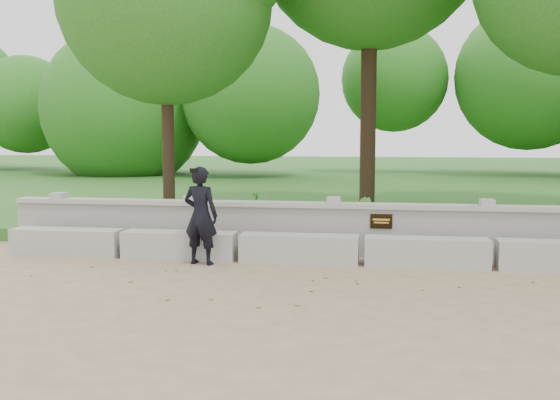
{
  "coord_description": "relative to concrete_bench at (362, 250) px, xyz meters",
  "views": [
    {
      "loc": [
        0.26,
        -7.9,
        2.03
      ],
      "look_at": [
        -1.27,
        1.67,
        1.03
      ],
      "focal_mm": 40.0,
      "sensor_mm": 36.0,
      "label": 1
    }
  ],
  "objects": [
    {
      "name": "parapet_wall",
      "position": [
        0.0,
        0.7,
        0.24
      ],
      "size": [
        12.5,
        0.35,
        0.9
      ],
      "color": "#A09D97",
      "rests_on": "ground"
    },
    {
      "name": "shrub_b",
      "position": [
        -0.03,
        1.53,
        0.36
      ],
      "size": [
        0.4,
        0.44,
        0.67
      ],
      "primitive_type": "imported",
      "rotation": [
        0.0,
        0.0,
        1.89
      ],
      "color": "#3E7C2A",
      "rests_on": "lawn"
    },
    {
      "name": "shrub_d",
      "position": [
        -2.28,
        2.92,
        0.36
      ],
      "size": [
        0.44,
        0.46,
        0.68
      ],
      "primitive_type": "imported",
      "rotation": [
        0.0,
        0.0,
        5.02
      ],
      "color": "#3E7C2A",
      "rests_on": "lawn"
    },
    {
      "name": "shrub_a",
      "position": [
        -3.18,
        1.4,
        0.33
      ],
      "size": [
        0.38,
        0.35,
        0.6
      ],
      "primitive_type": "imported",
      "rotation": [
        0.0,
        0.0,
        0.52
      ],
      "color": "#3E7C2A",
      "rests_on": "lawn"
    },
    {
      "name": "lawn",
      "position": [
        -0.0,
        12.1,
        -0.1
      ],
      "size": [
        40.0,
        22.0,
        0.25
      ],
      "primitive_type": "cube",
      "color": "#24561A",
      "rests_on": "ground"
    },
    {
      "name": "ground",
      "position": [
        -0.0,
        -1.9,
        -0.22
      ],
      "size": [
        80.0,
        80.0,
        0.0
      ],
      "primitive_type": "plane",
      "color": "#A18362",
      "rests_on": "ground"
    },
    {
      "name": "man_main",
      "position": [
        -2.52,
        -0.38,
        0.55
      ],
      "size": [
        0.63,
        0.57,
        1.56
      ],
      "color": "black",
      "rests_on": "ground"
    },
    {
      "name": "concrete_bench",
      "position": [
        0.0,
        0.0,
        0.0
      ],
      "size": [
        11.9,
        0.45,
        0.45
      ],
      "color": "#AAA7A0",
      "rests_on": "ground"
    }
  ]
}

